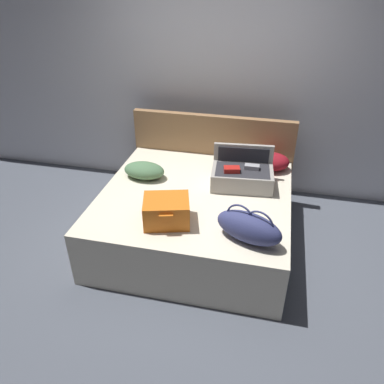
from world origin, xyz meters
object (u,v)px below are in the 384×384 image
(hard_case_large, at_px, (242,175))
(duffel_bag, at_px, (249,227))
(hard_case_medium, at_px, (166,211))
(pillow_center_head, at_px, (271,162))
(pillow_near_headboard, at_px, (144,170))
(bed, at_px, (195,217))

(hard_case_large, xyz_separation_m, duffel_bag, (0.15, -0.87, 0.01))
(hard_case_medium, height_order, pillow_center_head, hard_case_medium)
(pillow_center_head, bearing_deg, pillow_near_headboard, -159.57)
(hard_case_large, height_order, pillow_near_headboard, hard_case_large)
(pillow_center_head, bearing_deg, hard_case_medium, -125.07)
(bed, relative_size, pillow_near_headboard, 4.24)
(hard_case_large, bearing_deg, hard_case_medium, -131.25)
(duffel_bag, height_order, pillow_near_headboard, duffel_bag)
(pillow_near_headboard, bearing_deg, hard_case_large, 3.99)
(bed, bearing_deg, hard_case_medium, -105.61)
(duffel_bag, relative_size, pillow_near_headboard, 1.40)
(pillow_near_headboard, bearing_deg, bed, -19.25)
(bed, distance_m, hard_case_large, 0.63)
(pillow_near_headboard, bearing_deg, duffel_bag, -34.72)
(hard_case_large, relative_size, pillow_center_head, 1.66)
(bed, distance_m, pillow_center_head, 1.03)
(hard_case_medium, height_order, pillow_near_headboard, hard_case_medium)
(hard_case_large, distance_m, duffel_bag, 0.88)
(bed, bearing_deg, pillow_center_head, 44.62)
(bed, bearing_deg, pillow_near_headboard, 160.75)
(bed, distance_m, duffel_bag, 0.92)
(duffel_bag, xyz_separation_m, pillow_center_head, (0.12, 1.27, -0.04))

